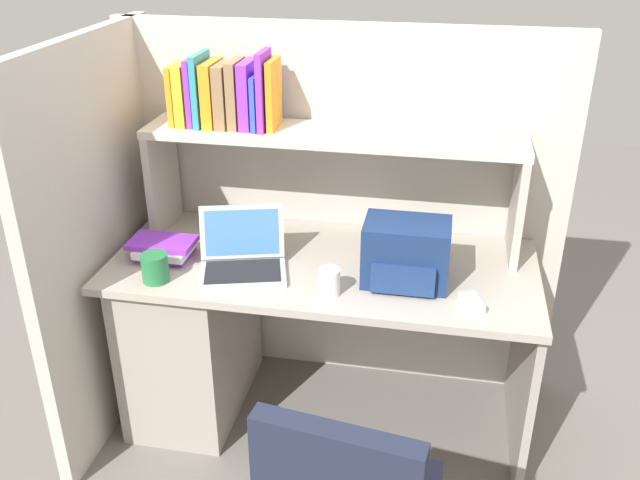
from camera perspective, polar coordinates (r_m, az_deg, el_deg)
ground_plane at (r=3.01m, az=0.19°, el=-14.22°), size 8.00×8.00×0.00m
desk at (r=2.85m, az=-7.57°, el=-6.95°), size 1.60×0.70×0.73m
cubicle_partition_rear at (r=2.91m, az=1.60°, el=2.37°), size 1.84×0.05×1.55m
cubicle_partition_left at (r=2.80m, az=-17.33°, el=0.09°), size 0.05×1.06×1.55m
overhead_hutch at (r=2.63m, az=1.04°, el=6.91°), size 1.44×0.28×0.45m
reference_books_on_shelf at (r=2.67m, az=-7.95°, el=11.91°), size 0.41×0.19×0.29m
laptop at (r=2.54m, az=-6.43°, el=-1.43°), size 0.37×0.34×0.22m
backpack at (r=2.44m, az=7.12°, el=-1.14°), size 0.30×0.22×0.23m
computer_mouse at (r=2.37m, az=12.42°, el=-5.09°), size 0.09×0.12×0.03m
paper_cup at (r=2.37m, az=0.76°, el=-3.47°), size 0.08×0.08×0.10m
snack_canister at (r=2.52m, az=-13.50°, el=-2.25°), size 0.10×0.10×0.10m
desk_book_stack at (r=2.68m, az=-12.77°, el=-0.68°), size 0.25×0.17×0.07m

